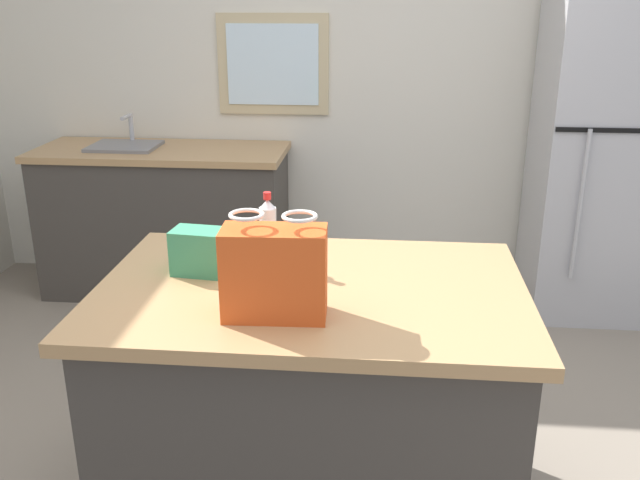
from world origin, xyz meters
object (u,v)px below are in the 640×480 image
kitchen_island (312,403)px  small_box (198,251)px  bottle (268,232)px  refrigerator (607,159)px  shopping_bag (274,272)px

kitchen_island → small_box: 0.65m
bottle → kitchen_island: bearing=-46.1°
kitchen_island → bottle: bottle is taller
refrigerator → bottle: (-1.64, -1.71, 0.10)m
small_box → bottle: bearing=24.5°
kitchen_island → refrigerator: size_ratio=0.76×
shopping_bag → bottle: size_ratio=1.21×
shopping_bag → small_box: size_ratio=1.86×
small_box → kitchen_island: bearing=-10.6°
refrigerator → shopping_bag: 2.63m
shopping_bag → bottle: 0.41m
kitchen_island → shopping_bag: bearing=-109.8°
refrigerator → small_box: refrigerator is taller
small_box → bottle: bottle is taller
refrigerator → bottle: bearing=-133.8°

